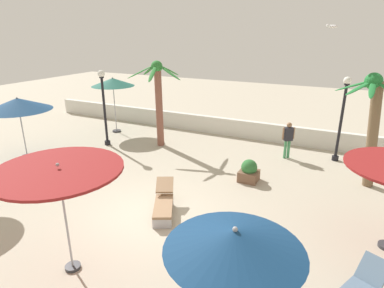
% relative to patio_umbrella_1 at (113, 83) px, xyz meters
% --- Properties ---
extents(ground_plane, '(56.00, 56.00, 0.00)m').
position_rel_patio_umbrella_1_xyz_m(ground_plane, '(6.51, -6.68, -2.76)').
color(ground_plane, '#B2A893').
extents(boundary_wall, '(25.20, 0.30, 0.92)m').
position_rel_patio_umbrella_1_xyz_m(boundary_wall, '(6.51, 2.20, -2.30)').
color(boundary_wall, silver).
rests_on(boundary_wall, ground_plane).
extents(patio_umbrella_1, '(2.30, 2.30, 3.04)m').
position_rel_patio_umbrella_1_xyz_m(patio_umbrella_1, '(0.00, 0.00, 0.00)').
color(patio_umbrella_1, '#333338').
rests_on(patio_umbrella_1, ground_plane).
extents(patio_umbrella_2, '(2.76, 2.76, 2.73)m').
position_rel_patio_umbrella_1_xyz_m(patio_umbrella_2, '(6.17, -9.31, -0.26)').
color(patio_umbrella_2, '#333338').
rests_on(patio_umbrella_2, ground_plane).
extents(patio_umbrella_3, '(2.10, 2.10, 2.74)m').
position_rel_patio_umbrella_1_xyz_m(patio_umbrella_3, '(10.32, -9.88, -0.29)').
color(patio_umbrella_3, '#333338').
rests_on(patio_umbrella_3, ground_plane).
extents(patio_umbrella_5, '(2.75, 2.75, 2.72)m').
position_rel_patio_umbrella_1_xyz_m(patio_umbrella_5, '(-1.14, -4.88, -0.35)').
color(patio_umbrella_5, '#333338').
rests_on(patio_umbrella_5, ground_plane).
extents(palm_tree_0, '(2.63, 2.69, 4.10)m').
position_rel_patio_umbrella_1_xyz_m(palm_tree_0, '(3.38, -0.84, -0.19)').
color(palm_tree_0, brown).
rests_on(palm_tree_0, ground_plane).
extents(palm_tree_1, '(2.34, 2.33, 4.08)m').
position_rel_patio_umbrella_1_xyz_m(palm_tree_1, '(12.33, -1.25, -0.17)').
color(palm_tree_1, brown).
rests_on(palm_tree_1, ground_plane).
extents(lamp_post_0, '(0.31, 0.31, 3.64)m').
position_rel_patio_umbrella_1_xyz_m(lamp_post_0, '(11.34, 0.86, -0.73)').
color(lamp_post_0, black).
rests_on(lamp_post_0, ground_plane).
extents(lamp_post_1, '(0.34, 0.34, 3.66)m').
position_rel_patio_umbrella_1_xyz_m(lamp_post_1, '(1.00, -1.95, -0.62)').
color(lamp_post_1, black).
rests_on(lamp_post_1, ground_plane).
extents(lounge_chair_0, '(1.33, 1.89, 0.81)m').
position_rel_patio_umbrella_1_xyz_m(lounge_chair_0, '(6.82, -6.17, -2.35)').
color(lounge_chair_0, '#B7B7BC').
rests_on(lounge_chair_0, ground_plane).
extents(guest_0, '(0.47, 0.40, 1.65)m').
position_rel_patio_umbrella_1_xyz_m(guest_0, '(9.36, 0.18, -1.76)').
color(guest_0, '#3F8C59').
rests_on(guest_0, ground_plane).
extents(seagull_0, '(0.39, 0.92, 0.14)m').
position_rel_patio_umbrella_1_xyz_m(seagull_0, '(10.59, -0.65, 2.77)').
color(seagull_0, white).
extents(planter, '(0.70, 0.70, 0.85)m').
position_rel_patio_umbrella_1_xyz_m(planter, '(8.53, -2.81, -2.38)').
color(planter, brown).
rests_on(planter, ground_plane).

